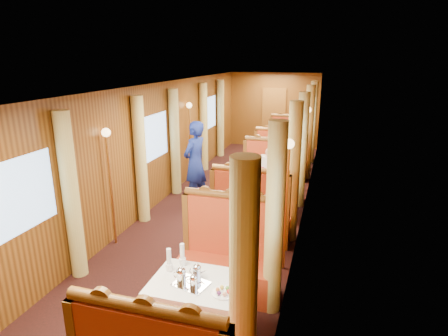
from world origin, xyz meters
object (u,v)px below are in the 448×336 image
at_px(steward, 195,163).
at_px(table_near, 202,313).
at_px(banquette_far_fwd, 280,162).
at_px(banquette_far_aft, 290,145).
at_px(banquette_mid_aft, 271,180).
at_px(teapot_left, 181,277).
at_px(table_far, 285,155).
at_px(teapot_right, 194,283).
at_px(fruit_plate, 223,292).
at_px(rose_vase_far, 287,135).
at_px(passenger, 269,170).
at_px(banquette_mid_fwd, 251,217).
at_px(rose_vase_mid, 262,171).
at_px(banquette_near_aft, 227,261).
at_px(tea_tray, 191,284).
at_px(table_mid, 262,198).
at_px(teapot_back, 197,273).

bearing_deg(steward, table_near, 36.99).
distance_m(banquette_far_fwd, banquette_far_aft, 2.03).
height_order(banquette_mid_aft, teapot_left, banquette_mid_aft).
relative_size(banquette_mid_aft, table_far, 1.28).
bearing_deg(banquette_mid_aft, banquette_far_aft, 90.00).
distance_m(teapot_right, fruit_plate, 0.31).
xyz_separation_m(table_far, teapot_right, (-0.03, -7.12, 0.43)).
distance_m(rose_vase_far, passenger, 2.76).
relative_size(table_near, passenger, 1.38).
bearing_deg(banquette_mid_aft, banquette_mid_fwd, -90.00).
distance_m(teapot_left, rose_vase_mid, 3.61).
relative_size(banquette_near_aft, rose_vase_far, 3.72).
bearing_deg(banquette_mid_fwd, banquette_far_aft, 90.00).
bearing_deg(rose_vase_far, tea_tray, -90.78).
bearing_deg(teapot_left, banquette_mid_aft, 90.37).
height_order(table_mid, rose_vase_mid, rose_vase_mid).
bearing_deg(table_near, rose_vase_mid, 90.29).
height_order(banquette_mid_fwd, banquette_far_fwd, same).
xyz_separation_m(tea_tray, passenger, (0.08, 4.29, -0.02)).
bearing_deg(steward, fruit_plate, 39.80).
bearing_deg(fruit_plate, teapot_left, 173.53).
height_order(banquette_mid_aft, banquette_far_fwd, same).
bearing_deg(banquette_mid_aft, steward, -156.92).
xyz_separation_m(banquette_far_aft, teapot_back, (-0.06, -7.95, 0.39)).
bearing_deg(teapot_back, rose_vase_far, 85.66).
bearing_deg(teapot_left, tea_tray, 3.67).
bearing_deg(steward, banquette_far_fwd, 160.22).
xyz_separation_m(tea_tray, steward, (-1.42, 3.94, 0.12)).
relative_size(banquette_far_fwd, rose_vase_far, 3.72).
bearing_deg(teapot_back, banquette_far_fwd, 85.67).
relative_size(teapot_right, passenger, 0.19).
relative_size(banquette_mid_aft, teapot_back, 8.85).
height_order(banquette_far_aft, teapot_right, banquette_far_aft).
bearing_deg(table_far, banquette_mid_aft, -90.00).
height_order(banquette_near_aft, banquette_mid_aft, same).
height_order(teapot_right, passenger, passenger).
distance_m(banquette_mid_fwd, steward, 2.10).
relative_size(banquette_mid_fwd, steward, 0.77).
bearing_deg(banquette_near_aft, rose_vase_mid, 90.41).
height_order(table_mid, banquette_mid_fwd, banquette_mid_fwd).
bearing_deg(banquette_mid_aft, rose_vase_far, 89.72).
relative_size(banquette_far_aft, teapot_back, 8.85).
bearing_deg(tea_tray, teapot_right, -44.16).
height_order(table_mid, banquette_far_aft, banquette_far_aft).
distance_m(teapot_back, rose_vase_mid, 3.47).
relative_size(teapot_left, teapot_right, 1.17).
bearing_deg(teapot_right, table_mid, 89.88).
bearing_deg(passenger, teapot_back, -90.89).
height_order(banquette_far_fwd, teapot_back, banquette_far_fwd).
bearing_deg(rose_vase_far, teapot_left, -91.62).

